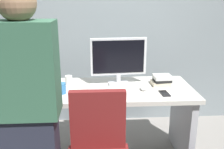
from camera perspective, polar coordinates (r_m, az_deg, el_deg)
The scene contains 10 objects.
wall_back at distance 3.12m, azimuth -1.06°, elevation 15.98°, with size 6.40×0.10×3.00m, color gray.
desk at distance 2.48m, azimuth -0.07°, elevation -7.86°, with size 1.53×0.69×0.73m.
person_at_desk at distance 1.70m, azimuth -18.25°, elevation -8.79°, with size 0.40×0.24×1.64m.
monitor at distance 2.45m, azimuth 1.49°, elevation 3.61°, with size 0.54×0.15×0.46m.
keyboard at distance 2.34m, azimuth -0.13°, elevation -3.36°, with size 0.43×0.13×0.02m, color white.
mouse at distance 2.37m, azimuth 7.04°, elevation -3.05°, with size 0.06×0.10×0.03m, color white.
cup_near_keyboard at distance 2.30m, azimuth -11.24°, elevation -3.06°, with size 0.08×0.08×0.10m, color #3372B2.
cup_by_monitor at distance 2.52m, azimuth -9.69°, elevation -1.25°, with size 0.07×0.07×0.09m, color white.
book_stack at distance 2.51m, azimuth 11.05°, elevation -1.29°, with size 0.19×0.16×0.10m.
cell_phone at distance 2.31m, azimuth 11.72°, elevation -4.17°, with size 0.07×0.14×0.01m, color black.
Camera 1 is at (-0.13, -2.25, 1.56)m, focal length 40.72 mm.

